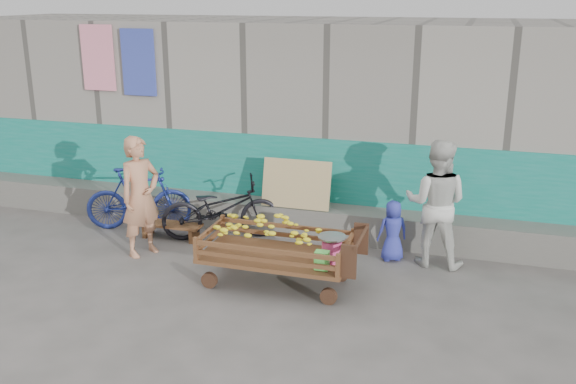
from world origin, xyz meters
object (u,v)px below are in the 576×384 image
(bench, at_px, (171,227))
(vendor_man, at_px, (140,196))
(banana_cart, at_px, (273,241))
(bicycle_dark, at_px, (221,209))
(bicycle_blue, at_px, (139,199))
(woman, at_px, (436,203))
(child, at_px, (393,231))

(bench, relative_size, vendor_man, 0.56)
(banana_cart, bearing_deg, vendor_man, 168.65)
(vendor_man, height_order, bicycle_dark, vendor_man)
(bicycle_dark, height_order, bicycle_blue, bicycle_blue)
(bicycle_dark, relative_size, bicycle_blue, 1.08)
(banana_cart, bearing_deg, woman, 33.95)
(bench, height_order, child, child)
(woman, bearing_deg, bench, 6.87)
(bench, bearing_deg, woman, 2.92)
(banana_cart, relative_size, vendor_man, 1.19)
(child, height_order, bicycle_blue, bicycle_blue)
(bicycle_dark, bearing_deg, bench, 83.53)
(child, xyz_separation_m, bicycle_dark, (-2.47, 0.08, 0.04))
(bicycle_dark, bearing_deg, vendor_man, 112.50)
(banana_cart, height_order, bicycle_blue, bicycle_blue)
(banana_cart, height_order, bench, banana_cart)
(child, distance_m, bicycle_blue, 3.79)
(banana_cart, xyz_separation_m, woman, (1.80, 1.21, 0.27))
(woman, bearing_deg, vendor_man, 16.03)
(vendor_man, xyz_separation_m, woman, (3.79, 0.81, 0.02))
(vendor_man, bearing_deg, woman, -52.22)
(woman, distance_m, bicycle_dark, 3.03)
(bench, xyz_separation_m, bicycle_dark, (0.70, 0.23, 0.28))
(bicycle_blue, bearing_deg, woman, -110.79)
(woman, xyz_separation_m, bicycle_dark, (-3.00, 0.04, -0.39))
(banana_cart, xyz_separation_m, child, (1.27, 1.18, -0.15))
(woman, distance_m, bicycle_blue, 4.34)
(vendor_man, height_order, bicycle_blue, vendor_man)
(bicycle_blue, bearing_deg, bicycle_dark, -110.21)
(vendor_man, relative_size, bicycle_dark, 0.96)
(woman, bearing_deg, bicycle_dark, 3.12)
(child, relative_size, bicycle_dark, 0.48)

